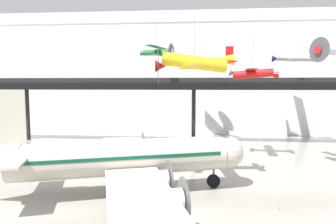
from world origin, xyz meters
TOP-DOWN VIEW (x-y plane):
  - ground_plane at (0.00, 0.00)m, footprint 260.00×260.00m
  - hangar_back_wall at (0.00, 40.47)m, footprint 140.00×3.00m
  - mezzanine_walkway at (0.00, 29.69)m, footprint 110.00×3.20m
  - ceiling_truss_beam at (0.00, 23.77)m, footprint 120.00×0.60m
  - airliner_silver_main at (-6.72, 4.86)m, footprint 23.96×27.88m
  - suspended_plane_yellow_lowwing at (-0.04, 9.29)m, footprint 8.20×10.01m
  - suspended_plane_red_highwing at (7.80, 19.60)m, footprint 6.54×7.99m
  - suspended_plane_green_biplane at (-5.64, 24.15)m, footprint 5.55×6.52m
  - suspended_plane_cream_biplane at (1.13, 32.02)m, footprint 6.09×5.65m
  - suspended_plane_white_twin at (17.16, 31.19)m, footprint 8.08×9.70m
  - stanchion_barrier at (6.60, 2.38)m, footprint 0.36×0.36m

SIDE VIEW (x-z plane):
  - ground_plane at x=0.00m, z-range 0.00..0.00m
  - stanchion_barrier at x=6.60m, z-range -0.21..0.87m
  - airliner_silver_main at x=-6.72m, z-range -1.40..8.29m
  - mezzanine_walkway at x=0.00m, z-range 3.91..15.14m
  - suspended_plane_red_highwing at x=7.80m, z-range 7.26..15.94m
  - suspended_plane_yellow_lowwing at x=-0.04m, z-range 7.92..16.78m
  - hangar_back_wall at x=0.00m, z-range 0.00..24.73m
  - suspended_plane_cream_biplane at x=1.13m, z-range 10.69..17.16m
  - suspended_plane_white_twin at x=17.16m, z-range 11.55..17.82m
  - suspended_plane_green_biplane at x=-5.64m, z-range 12.38..17.64m
  - ceiling_truss_beam at x=0.00m, z-range 19.11..19.71m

